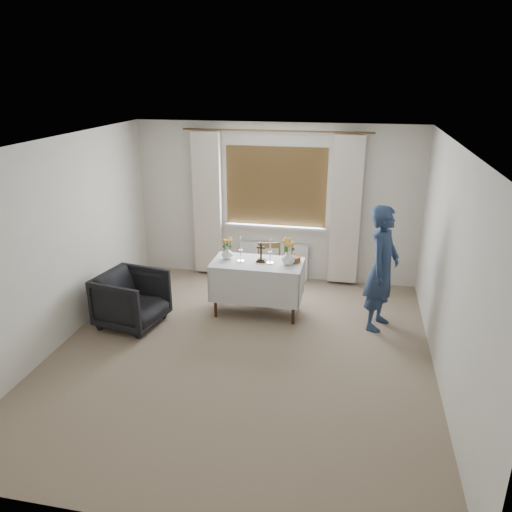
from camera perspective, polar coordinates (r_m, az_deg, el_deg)
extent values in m
plane|color=gray|center=(6.15, -1.73, -11.08)|extent=(5.00, 5.00, 0.00)
cube|color=silver|center=(6.95, 0.14, -3.64)|extent=(1.24, 0.64, 0.76)
imported|color=black|center=(6.85, -14.02, -4.83)|extent=(0.93, 0.91, 0.73)
imported|color=navy|center=(6.61, 14.21, -1.38)|extent=(0.58, 0.71, 1.66)
cube|color=silver|center=(8.16, 2.10, -0.57)|extent=(1.10, 0.10, 0.60)
imported|color=white|center=(6.91, -3.30, 0.33)|extent=(0.20, 0.20, 0.17)
imported|color=white|center=(6.71, 3.71, -0.19)|extent=(0.21, 0.21, 0.19)
cylinder|color=brown|center=(6.83, 4.25, -0.34)|extent=(0.27, 0.27, 0.08)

